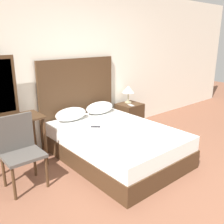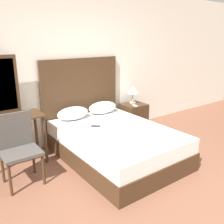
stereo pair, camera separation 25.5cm
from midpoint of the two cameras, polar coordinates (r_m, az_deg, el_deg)
The scene contains 12 objects.
ground_plane at distance 3.24m, azimuth 19.22°, elevation -19.12°, with size 16.00×16.00×0.00m, color brown.
wall_back at distance 4.53m, azimuth -6.20°, elevation 10.36°, with size 10.00×0.06×2.70m.
bed at distance 3.94m, azimuth 2.76°, elevation -7.33°, with size 1.45×2.03×0.49m.
headboard at distance 4.58m, azimuth -5.39°, elevation 2.80°, with size 1.52×0.05×1.50m.
pillow_left at distance 4.28m, azimuth -7.24°, elevation -0.32°, with size 0.57×0.31×0.22m.
pillow_right at distance 4.60m, azimuth -0.57°, elevation 1.02°, with size 0.57×0.31×0.22m.
phone_on_bed at distance 3.95m, azimuth -1.88°, elevation -3.28°, with size 0.16×0.15×0.01m.
nightstand at distance 5.15m, azimuth 6.38°, elevation -1.15°, with size 0.46×0.42×0.55m.
table_lamp at distance 5.09m, azimuth 6.23°, elevation 4.97°, with size 0.24×0.24×0.35m.
phone_on_nightstand at distance 4.95m, azimuth 6.72°, elevation 1.47°, with size 0.10×0.16×0.01m.
vanity_desk at distance 3.80m, azimuth -21.13°, elevation -3.17°, with size 1.03×0.47×0.76m.
chair at distance 3.41m, azimuth -18.67°, elevation -7.03°, with size 0.47×0.42×0.92m.
Camera 2 is at (-2.17, -1.46, 1.85)m, focal length 40.00 mm.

